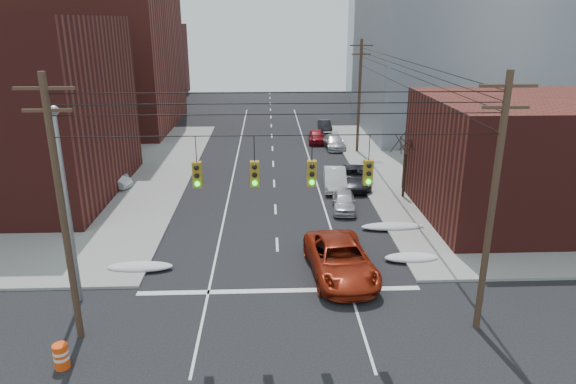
{
  "coord_description": "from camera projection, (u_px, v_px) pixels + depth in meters",
  "views": [
    {
      "loc": [
        -0.49,
        -15.97,
        12.75
      ],
      "look_at": [
        0.69,
        12.9,
        3.0
      ],
      "focal_mm": 32.0,
      "sensor_mm": 36.0,
      "label": 1
    }
  ],
  "objects": [
    {
      "name": "bare_tree",
      "position": [
        405.0,
        168.0,
        37.78
      ],
      "size": [
        2.09,
        2.2,
        4.93
      ],
      "color": "black",
      "rests_on": "ground"
    },
    {
      "name": "parked_car_f",
      "position": [
        325.0,
        126.0,
        61.54
      ],
      "size": [
        1.43,
        3.84,
        1.25
      ],
      "primitive_type": "imported",
      "rotation": [
        0.0,
        0.0,
        0.03
      ],
      "color": "black",
      "rests_on": "ground"
    },
    {
      "name": "red_pickup",
      "position": [
        340.0,
        259.0,
        26.62
      ],
      "size": [
        3.59,
        6.86,
        1.84
      ],
      "primitive_type": "imported",
      "rotation": [
        0.0,
        0.0,
        0.08
      ],
      "color": "maroon",
      "rests_on": "ground"
    },
    {
      "name": "building_glass",
      "position": [
        418.0,
        31.0,
        82.89
      ],
      "size": [
        20.0,
        18.0,
        22.0
      ],
      "primitive_type": "cube",
      "color": "gray",
      "rests_on": "ground"
    },
    {
      "name": "utility_pole_far",
      "position": [
        359.0,
        95.0,
        49.88
      ],
      "size": [
        2.2,
        0.28,
        11.0
      ],
      "color": "#473323",
      "rests_on": "ground"
    },
    {
      "name": "sidewalk_ne",
      "position": [
        576.0,
        169.0,
        45.79
      ],
      "size": [
        40.0,
        40.0,
        0.15
      ],
      "primitive_type": "cube",
      "color": "gray",
      "rests_on": "ground"
    },
    {
      "name": "traffic_signals",
      "position": [
        283.0,
        172.0,
        19.74
      ],
      "size": [
        17.0,
        0.42,
        2.02
      ],
      "color": "black",
      "rests_on": "ground"
    },
    {
      "name": "street_light",
      "position": [
        65.0,
        190.0,
        22.76
      ],
      "size": [
        0.44,
        0.44,
        9.32
      ],
      "color": "gray",
      "rests_on": "ground"
    },
    {
      "name": "ground",
      "position": [
        284.0,
        378.0,
        19.22
      ],
      "size": [
        160.0,
        160.0,
        0.0
      ],
      "primitive_type": "plane",
      "color": "black",
      "rests_on": "ground"
    },
    {
      "name": "lot_car_c",
      "position": [
        55.0,
        176.0,
        41.02
      ],
      "size": [
        4.94,
        2.73,
        1.36
      ],
      "primitive_type": "imported",
      "rotation": [
        0.0,
        0.0,
        1.38
      ],
      "color": "black",
      "rests_on": "sidewalk_nw"
    },
    {
      "name": "snow_east_far",
      "position": [
        392.0,
        227.0,
        32.69
      ],
      "size": [
        4.0,
        1.08,
        0.42
      ],
      "primitive_type": "ellipsoid",
      "color": "silver",
      "rests_on": "ground"
    },
    {
      "name": "snow_nw",
      "position": [
        140.0,
        267.0,
        27.38
      ],
      "size": [
        3.5,
        1.08,
        0.42
      ],
      "primitive_type": "ellipsoid",
      "color": "silver",
      "rests_on": "ground"
    },
    {
      "name": "parked_car_e",
      "position": [
        316.0,
        136.0,
        55.58
      ],
      "size": [
        1.98,
        4.29,
        1.42
      ],
      "primitive_type": "imported",
      "rotation": [
        0.0,
        0.0,
        -0.07
      ],
      "color": "maroon",
      "rests_on": "ground"
    },
    {
      "name": "lot_car_d",
      "position": [
        50.0,
        178.0,
        40.32
      ],
      "size": [
        4.6,
        2.13,
        1.53
      ],
      "primitive_type": "imported",
      "rotation": [
        0.0,
        0.0,
        1.5
      ],
      "color": "#ACACB1",
      "rests_on": "sidewalk_nw"
    },
    {
      "name": "utility_pole_left",
      "position": [
        62.0,
        209.0,
        19.88
      ],
      "size": [
        2.2,
        0.28,
        11.0
      ],
      "color": "#473323",
      "rests_on": "ground"
    },
    {
      "name": "building_storefront",
      "position": [
        548.0,
        159.0,
        33.78
      ],
      "size": [
        16.0,
        12.0,
        8.0
      ],
      "primitive_type": "cube",
      "color": "#4F1B17",
      "rests_on": "ground"
    },
    {
      "name": "lot_car_b",
      "position": [
        92.0,
        177.0,
        40.55
      ],
      "size": [
        6.16,
        4.33,
        1.56
      ],
      "primitive_type": "imported",
      "rotation": [
        0.0,
        0.0,
        1.91
      ],
      "color": "#B0B0B5",
      "rests_on": "sidewalk_nw"
    },
    {
      "name": "lot_car_a",
      "position": [
        106.0,
        180.0,
        40.17
      ],
      "size": [
        4.1,
        2.28,
        1.28
      ],
      "primitive_type": "imported",
      "rotation": [
        0.0,
        0.0,
        1.32
      ],
      "color": "silver",
      "rests_on": "sidewalk_nw"
    },
    {
      "name": "parked_car_a",
      "position": [
        344.0,
        201.0,
        35.87
      ],
      "size": [
        1.97,
        4.07,
        1.34
      ],
      "primitive_type": "imported",
      "rotation": [
        0.0,
        0.0,
        -0.1
      ],
      "color": "silver",
      "rests_on": "ground"
    },
    {
      "name": "parked_car_b",
      "position": [
        335.0,
        179.0,
        40.51
      ],
      "size": [
        2.04,
        4.92,
        1.58
      ],
      "primitive_type": "imported",
      "rotation": [
        0.0,
        0.0,
        -0.08
      ],
      "color": "silver",
      "rests_on": "ground"
    },
    {
      "name": "utility_pole_right",
      "position": [
        493.0,
        203.0,
        20.53
      ],
      "size": [
        2.2,
        0.28,
        11.0
      ],
      "color": "#473323",
      "rests_on": "ground"
    },
    {
      "name": "parked_car_d",
      "position": [
        334.0,
        142.0,
        53.12
      ],
      "size": [
        2.15,
        4.76,
        1.35
      ],
      "primitive_type": "imported",
      "rotation": [
        0.0,
        0.0,
        0.06
      ],
      "color": "#BABBBF",
      "rests_on": "ground"
    },
    {
      "name": "construction_barrel",
      "position": [
        61.0,
        356.0,
        19.63
      ],
      "size": [
        0.6,
        0.6,
        1.02
      ],
      "rotation": [
        0.0,
        0.0,
        -0.05
      ],
      "color": "#F4470C",
      "rests_on": "ground"
    },
    {
      "name": "parked_car_c",
      "position": [
        354.0,
        177.0,
        41.0
      ],
      "size": [
        3.32,
        5.89,
        1.55
      ],
      "primitive_type": "imported",
      "rotation": [
        0.0,
        0.0,
        -0.14
      ],
      "color": "black",
      "rests_on": "ground"
    },
    {
      "name": "building_office",
      "position": [
        466.0,
        22.0,
        57.72
      ],
      "size": [
        22.0,
        20.0,
        25.0
      ],
      "primitive_type": "cube",
      "color": "gray",
      "rests_on": "ground"
    },
    {
      "name": "snow_ne",
      "position": [
        411.0,
        258.0,
        28.43
      ],
      "size": [
        3.0,
        1.08,
        0.42
      ],
      "primitive_type": "ellipsoid",
      "color": "silver",
      "rests_on": "ground"
    },
    {
      "name": "building_brick_far",
      "position": [
        115.0,
        61.0,
        86.35
      ],
      "size": [
        22.0,
        18.0,
        12.0
      ],
      "primitive_type": "cube",
      "color": "#4F1B17",
      "rests_on": "ground"
    }
  ]
}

